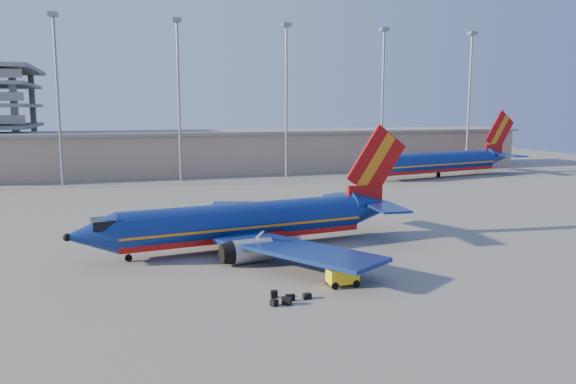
# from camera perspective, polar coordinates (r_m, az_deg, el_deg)

# --- Properties ---
(ground) EXTENTS (220.00, 220.00, 0.00)m
(ground) POSITION_cam_1_polar(r_m,az_deg,el_deg) (59.96, -0.94, -4.09)
(ground) COLOR slate
(ground) RESTS_ON ground
(terminal_building) EXTENTS (122.00, 16.00, 8.50)m
(terminal_building) POSITION_cam_1_polar(r_m,az_deg,el_deg) (117.50, -4.23, 4.22)
(terminal_building) COLOR gray
(terminal_building) RESTS_ON ground
(light_mast_row) EXTENTS (101.60, 1.60, 28.65)m
(light_mast_row) POSITION_cam_1_polar(r_m,az_deg,el_deg) (104.47, -5.51, 10.94)
(light_mast_row) COLOR gray
(light_mast_row) RESTS_ON ground
(aircraft_main) EXTENTS (33.71, 32.23, 11.44)m
(aircraft_main) POSITION_cam_1_polar(r_m,az_deg,el_deg) (52.93, -3.72, -3.10)
(aircraft_main) COLOR navy
(aircraft_main) RESTS_ON ground
(aircraft_second) EXTENTS (37.14, 15.91, 12.71)m
(aircraft_second) POSITION_cam_1_polar(r_m,az_deg,el_deg) (111.43, 15.44, 2.98)
(aircraft_second) COLOR navy
(aircraft_second) RESTS_ON ground
(baggage_tug) EXTENTS (2.26, 1.39, 1.61)m
(baggage_tug) POSITION_cam_1_polar(r_m,az_deg,el_deg) (42.21, 5.56, -8.40)
(baggage_tug) COLOR yellow
(baggage_tug) RESTS_ON ground
(luggage_pile) EXTENTS (3.18, 2.12, 0.51)m
(luggage_pile) POSITION_cam_1_polar(r_m,az_deg,el_deg) (38.96, -0.14, -10.76)
(luggage_pile) COLOR black
(luggage_pile) RESTS_ON ground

